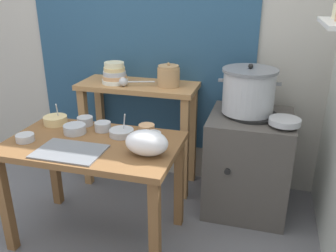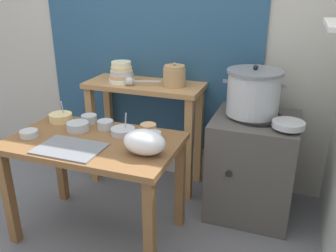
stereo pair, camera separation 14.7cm
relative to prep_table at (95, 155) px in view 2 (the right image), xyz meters
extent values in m
plane|color=slate|center=(0.14, -0.06, -0.61)|extent=(9.00, 9.00, 0.00)
cube|color=#B2ADA3|center=(0.24, 1.04, 0.69)|extent=(4.40, 0.10, 2.60)
cube|color=navy|center=(-0.01, 0.98, 0.74)|extent=(1.90, 0.02, 2.10)
cube|color=brown|center=(0.00, 0.00, 0.09)|extent=(1.10, 0.66, 0.04)
cube|color=brown|center=(-0.50, -0.28, -0.27)|extent=(0.06, 0.06, 0.68)
cube|color=brown|center=(0.50, -0.28, -0.27)|extent=(0.06, 0.06, 0.68)
cube|color=brown|center=(-0.50, 0.28, -0.27)|extent=(0.06, 0.06, 0.68)
cube|color=brown|center=(0.50, 0.28, -0.27)|extent=(0.06, 0.06, 0.68)
cube|color=#B27F4C|center=(0.03, 0.77, 0.27)|extent=(0.96, 0.40, 0.04)
cube|color=#B27F4C|center=(-0.40, 0.62, -0.18)|extent=(0.06, 0.06, 0.86)
cube|color=#B27F4C|center=(0.46, 0.62, -0.18)|extent=(0.06, 0.06, 0.86)
cube|color=#B27F4C|center=(-0.40, 0.92, -0.18)|extent=(0.06, 0.06, 0.86)
cube|color=#B27F4C|center=(0.46, 0.92, -0.18)|extent=(0.06, 0.06, 0.86)
cube|color=#4C4742|center=(0.95, 0.64, -0.23)|extent=(0.60, 0.60, 0.76)
cylinder|color=black|center=(0.95, 0.64, 0.16)|extent=(0.36, 0.36, 0.02)
cylinder|color=black|center=(0.83, 0.34, -0.16)|extent=(0.04, 0.02, 0.04)
cylinder|color=#B7BABF|center=(0.91, 0.66, 0.32)|extent=(0.37, 0.37, 0.30)
cylinder|color=slate|center=(0.91, 0.66, 0.48)|extent=(0.39, 0.39, 0.02)
sphere|color=black|center=(0.91, 0.66, 0.51)|extent=(0.04, 0.04, 0.04)
cube|color=slate|center=(0.71, 0.66, 0.40)|extent=(0.04, 0.02, 0.02)
cube|color=slate|center=(1.11, 0.66, 0.40)|extent=(0.04, 0.02, 0.02)
cylinder|color=tan|center=(0.28, 0.77, 0.36)|extent=(0.18, 0.18, 0.14)
cylinder|color=tan|center=(0.28, 0.77, 0.44)|extent=(0.16, 0.16, 0.02)
sphere|color=tan|center=(0.28, 0.77, 0.47)|extent=(0.02, 0.02, 0.02)
cylinder|color=silver|center=(-0.16, 0.74, 0.31)|extent=(0.21, 0.21, 0.03)
cylinder|color=tan|center=(-0.16, 0.74, 0.34)|extent=(0.20, 0.20, 0.03)
cylinder|color=#B7BABF|center=(-0.16, 0.74, 0.37)|extent=(0.18, 0.18, 0.04)
cylinder|color=#E5C684|center=(-0.16, 0.74, 0.41)|extent=(0.17, 0.17, 0.03)
cylinder|color=beige|center=(-0.16, 0.74, 0.44)|extent=(0.16, 0.16, 0.04)
sphere|color=#B7BABF|center=(-0.05, 0.67, 0.33)|extent=(0.07, 0.07, 0.07)
cylinder|color=#B7BABF|center=(0.08, 0.71, 0.33)|extent=(0.21, 0.08, 0.01)
cube|color=slate|center=(-0.06, -0.17, 0.12)|extent=(0.40, 0.28, 0.01)
ellipsoid|color=white|center=(0.39, -0.08, 0.19)|extent=(0.26, 0.17, 0.15)
cylinder|color=#B7BABF|center=(1.17, 0.49, 0.19)|extent=(0.21, 0.21, 0.04)
cylinder|color=#B7BABF|center=(-0.18, 0.10, 0.14)|extent=(0.15, 0.15, 0.06)
cylinder|color=beige|center=(-0.18, 0.10, 0.16)|extent=(0.13, 0.13, 0.01)
cylinder|color=#B7BABF|center=(0.36, 0.13, 0.14)|extent=(0.11, 0.11, 0.05)
cylinder|color=#BFB28C|center=(0.36, 0.13, 0.16)|extent=(0.09, 0.09, 0.01)
cylinder|color=#B7BABF|center=(-0.18, 0.25, 0.14)|extent=(0.11, 0.11, 0.06)
cylinder|color=beige|center=(-0.18, 0.25, 0.16)|extent=(0.09, 0.09, 0.01)
cylinder|color=#B7BABF|center=(0.14, 0.14, 0.13)|extent=(0.16, 0.16, 0.04)
cylinder|color=brown|center=(0.14, 0.14, 0.15)|extent=(0.14, 0.14, 0.01)
cylinder|color=#B7BABF|center=(0.16, 0.16, 0.19)|extent=(0.05, 0.05, 0.16)
cylinder|color=#B7BABF|center=(-0.02, 0.19, 0.14)|extent=(0.11, 0.11, 0.06)
cylinder|color=maroon|center=(-0.02, 0.19, 0.16)|extent=(0.09, 0.09, 0.01)
cylinder|color=#B7BABF|center=(-0.41, -0.10, 0.13)|extent=(0.12, 0.12, 0.05)
cylinder|color=#337238|center=(-0.41, -0.10, 0.15)|extent=(0.10, 0.10, 0.01)
cylinder|color=#E5C684|center=(-0.39, 0.21, 0.14)|extent=(0.16, 0.16, 0.06)
cylinder|color=maroon|center=(-0.39, 0.21, 0.16)|extent=(0.14, 0.14, 0.01)
cylinder|color=#B7BABF|center=(-0.37, 0.22, 0.19)|extent=(0.05, 0.08, 0.16)
cylinder|color=tan|center=(0.28, 0.25, 0.14)|extent=(0.11, 0.11, 0.05)
cylinder|color=beige|center=(0.28, 0.25, 0.16)|extent=(0.09, 0.09, 0.01)
camera|label=1|loc=(1.02, -1.85, 1.05)|focal=38.28mm
camera|label=2|loc=(1.16, -1.81, 1.05)|focal=38.28mm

